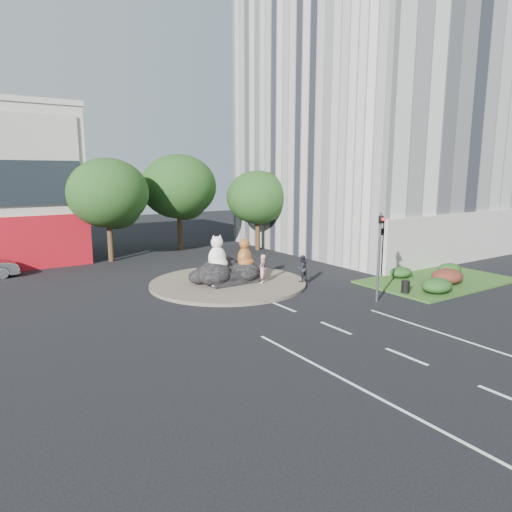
# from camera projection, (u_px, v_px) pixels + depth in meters

# --- Properties ---
(ground) EXTENTS (120.00, 120.00, 0.00)m
(ground) POSITION_uv_depth(u_px,v_px,m) (336.00, 328.00, 21.26)
(ground) COLOR black
(ground) RESTS_ON ground
(roundabout_island) EXTENTS (10.00, 10.00, 0.20)m
(roundabout_island) POSITION_uv_depth(u_px,v_px,m) (228.00, 283.00, 29.43)
(roundabout_island) COLOR brown
(roundabout_island) RESTS_ON ground
(rock_plinth) EXTENTS (3.20, 2.60, 0.90)m
(rock_plinth) POSITION_uv_depth(u_px,v_px,m) (228.00, 275.00, 29.33)
(rock_plinth) COLOR black
(rock_plinth) RESTS_ON roundabout_island
(office_tower) EXTENTS (20.00, 20.00, 35.00)m
(office_tower) POSITION_uv_depth(u_px,v_px,m) (381.00, 58.00, 42.05)
(office_tower) COLOR silver
(office_tower) RESTS_ON ground
(grass_verge) EXTENTS (10.00, 6.00, 0.12)m
(grass_verge) POSITION_uv_depth(u_px,v_px,m) (438.00, 281.00, 30.23)
(grass_verge) COLOR #2A521B
(grass_verge) RESTS_ON ground
(tree_left) EXTENTS (6.46, 6.46, 8.27)m
(tree_left) POSITION_uv_depth(u_px,v_px,m) (108.00, 196.00, 36.23)
(tree_left) COLOR #382314
(tree_left) RESTS_ON ground
(tree_mid) EXTENTS (6.84, 6.84, 8.76)m
(tree_mid) POSITION_uv_depth(u_px,v_px,m) (179.00, 190.00, 41.62)
(tree_mid) COLOR #382314
(tree_mid) RESTS_ON ground
(tree_right) EXTENTS (5.70, 5.70, 7.30)m
(tree_right) POSITION_uv_depth(u_px,v_px,m) (258.00, 200.00, 41.78)
(tree_right) COLOR #382314
(tree_right) RESTS_ON ground
(hedge_near_green) EXTENTS (2.00, 1.60, 0.90)m
(hedge_near_green) POSITION_uv_depth(u_px,v_px,m) (437.00, 286.00, 26.86)
(hedge_near_green) COLOR black
(hedge_near_green) RESTS_ON grass_verge
(hedge_red) EXTENTS (2.20, 1.76, 0.99)m
(hedge_red) POSITION_uv_depth(u_px,v_px,m) (447.00, 276.00, 29.03)
(hedge_red) COLOR #441214
(hedge_red) RESTS_ON grass_verge
(hedge_mid_green) EXTENTS (1.80, 1.44, 0.81)m
(hedge_mid_green) POSITION_uv_depth(u_px,v_px,m) (450.00, 269.00, 31.64)
(hedge_mid_green) COLOR black
(hedge_mid_green) RESTS_ON grass_verge
(hedge_back_green) EXTENTS (1.60, 1.28, 0.72)m
(hedge_back_green) POSITION_uv_depth(u_px,v_px,m) (401.00, 272.00, 30.81)
(hedge_back_green) COLOR black
(hedge_back_green) RESTS_ON grass_verge
(traffic_light) EXTENTS (0.44, 1.24, 5.00)m
(traffic_light) POSITION_uv_depth(u_px,v_px,m) (381.00, 238.00, 25.00)
(traffic_light) COLOR #595B60
(traffic_light) RESTS_ON ground
(street_lamp) EXTENTS (2.34, 0.22, 8.06)m
(street_lamp) POSITION_uv_depth(u_px,v_px,m) (390.00, 208.00, 33.95)
(street_lamp) COLOR #595B60
(street_lamp) RESTS_ON ground
(cat_white) EXTENTS (1.35, 1.18, 2.22)m
(cat_white) POSITION_uv_depth(u_px,v_px,m) (217.00, 252.00, 28.59)
(cat_white) COLOR white
(cat_white) RESTS_ON rock_plinth
(cat_tabby) EXTENTS (1.55, 1.49, 1.99)m
(cat_tabby) POSITION_uv_depth(u_px,v_px,m) (245.00, 252.00, 29.15)
(cat_tabby) COLOR #CB6E2A
(cat_tabby) RESTS_ON rock_plinth
(kitten_calico) EXTENTS (0.69, 0.65, 0.94)m
(kitten_calico) POSITION_uv_depth(u_px,v_px,m) (214.00, 280.00, 27.88)
(kitten_calico) COLOR silver
(kitten_calico) RESTS_ON roundabout_island
(kitten_white) EXTENTS (0.53, 0.49, 0.73)m
(kitten_white) POSITION_uv_depth(u_px,v_px,m) (253.00, 275.00, 29.58)
(kitten_white) COLOR white
(kitten_white) RESTS_ON roundabout_island
(pedestrian_pink) EXTENTS (0.79, 0.76, 1.83)m
(pedestrian_pink) POSITION_uv_depth(u_px,v_px,m) (262.00, 269.00, 28.94)
(pedestrian_pink) COLOR pink
(pedestrian_pink) RESTS_ON roundabout_island
(pedestrian_dark) EXTENTS (0.87, 0.69, 1.72)m
(pedestrian_dark) POSITION_uv_depth(u_px,v_px,m) (302.00, 268.00, 29.31)
(pedestrian_dark) COLOR black
(pedestrian_dark) RESTS_ON roundabout_island
(litter_bin) EXTENTS (0.51, 0.51, 0.75)m
(litter_bin) POSITION_uv_depth(u_px,v_px,m) (405.00, 287.00, 26.92)
(litter_bin) COLOR black
(litter_bin) RESTS_ON grass_verge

